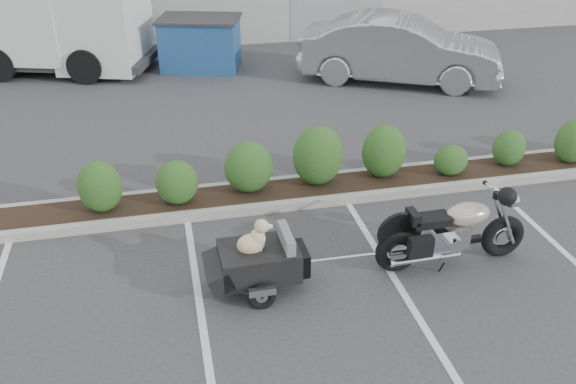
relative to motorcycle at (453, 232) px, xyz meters
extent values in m
plane|color=#38383A|center=(-2.10, 0.22, -0.53)|extent=(90.00, 90.00, 0.00)
cube|color=#9E9E93|center=(-1.10, 2.42, -0.45)|extent=(12.00, 1.00, 0.15)
torus|color=black|center=(-0.81, 0.01, -0.20)|extent=(0.66, 0.18, 0.66)
torus|color=black|center=(0.82, 0.03, -0.20)|extent=(0.66, 0.18, 0.66)
cylinder|color=silver|center=(-0.81, 0.01, -0.20)|extent=(0.28, 0.12, 0.28)
cylinder|color=silver|center=(0.82, 0.03, -0.20)|extent=(0.24, 0.10, 0.24)
cylinder|color=silver|center=(0.75, -0.07, 0.16)|extent=(0.43, 0.06, 0.88)
cylinder|color=silver|center=(0.75, 0.13, 0.16)|extent=(0.43, 0.06, 0.88)
cylinder|color=silver|center=(0.59, 0.03, 0.54)|extent=(0.04, 0.69, 0.03)
cylinder|color=silver|center=(0.87, 0.04, 0.38)|extent=(0.12, 0.18, 0.18)
sphere|color=black|center=(0.56, -0.27, 0.66)|extent=(0.26, 0.26, 0.26)
cube|color=silver|center=(-0.07, 0.02, -0.05)|extent=(0.55, 0.34, 0.34)
cube|color=black|center=(0.03, 0.02, -0.18)|extent=(0.89, 0.11, 0.08)
ellipsoid|color=#C4B29E|center=(0.20, 0.03, 0.26)|extent=(0.66, 0.38, 0.33)
cube|color=black|center=(-0.36, 0.02, 0.24)|extent=(0.55, 0.30, 0.12)
cube|color=black|center=(-0.63, 0.01, 0.33)|extent=(0.12, 0.30, 0.16)
cylinder|color=silver|center=(-0.46, -0.16, -0.27)|extent=(1.04, 0.10, 0.09)
cylinder|color=silver|center=(-0.46, 0.19, -0.27)|extent=(1.04, 0.10, 0.09)
cube|color=black|center=(-0.61, -0.26, 0.02)|extent=(0.34, 0.14, 0.30)
cube|color=black|center=(-2.77, 0.02, -0.08)|extent=(1.05, 0.72, 0.41)
cube|color=slate|center=(-2.39, 0.03, 0.18)|extent=(0.13, 0.61, 0.30)
cube|color=slate|center=(-2.72, 0.02, 0.02)|extent=(0.70, 0.62, 0.04)
cube|color=black|center=(-3.31, 0.01, -0.15)|extent=(0.38, 0.72, 0.36)
cube|color=black|center=(-2.22, 0.03, -0.13)|extent=(0.20, 0.50, 0.34)
torus|color=black|center=(-2.81, -0.39, -0.35)|extent=(0.39, 0.11, 0.38)
torus|color=black|center=(-2.82, 0.44, -0.35)|extent=(0.39, 0.11, 0.38)
cube|color=silver|center=(-2.81, -0.44, -0.23)|extent=(0.36, 0.08, 0.10)
cube|color=silver|center=(-2.82, 0.48, -0.23)|extent=(0.36, 0.08, 0.10)
cylinder|color=black|center=(-2.82, 0.02, -0.35)|extent=(0.05, 0.89, 0.04)
cylinder|color=silver|center=(-1.98, 0.03, -0.20)|extent=(0.59, 0.04, 0.04)
ellipsoid|color=beige|center=(-2.87, 0.02, 0.20)|extent=(0.37, 0.26, 0.30)
ellipsoid|color=beige|center=(-2.78, 0.02, 0.28)|extent=(0.22, 0.20, 0.27)
sphere|color=beige|center=(-2.72, 0.02, 0.46)|extent=(0.19, 0.19, 0.19)
ellipsoid|color=beige|center=(-2.63, 0.03, 0.44)|extent=(0.14, 0.08, 0.07)
sphere|color=black|center=(-2.57, 0.03, 0.44)|extent=(0.04, 0.04, 0.04)
ellipsoid|color=beige|center=(-2.76, -0.03, 0.48)|extent=(0.05, 0.04, 0.10)
ellipsoid|color=beige|center=(-2.76, 0.08, 0.48)|extent=(0.05, 0.04, 0.10)
cylinder|color=beige|center=(-2.75, -0.04, 0.09)|extent=(0.04, 0.04, 0.12)
cylinder|color=beige|center=(-2.75, 0.08, 0.09)|extent=(0.04, 0.04, 0.12)
imported|color=#AEADB5|center=(2.29, 7.85, 0.31)|extent=(5.32, 3.81, 1.67)
cube|color=navy|center=(-2.60, 10.02, 0.15)|extent=(2.32, 1.87, 1.35)
cube|color=#2D2D30|center=(-2.60, 10.02, 0.84)|extent=(2.46, 2.00, 0.07)
cube|color=silver|center=(-5.10, 10.40, 0.73)|extent=(2.60, 2.79, 2.20)
cube|color=black|center=(-5.10, 10.40, 0.43)|extent=(0.64, 1.84, 1.00)
cube|color=#2D2D30|center=(-7.29, 11.08, -0.17)|extent=(7.34, 4.19, 0.20)
cylinder|color=black|center=(-5.62, 9.40, -0.07)|extent=(0.94, 0.54, 0.90)
cylinder|color=black|center=(-4.96, 11.51, -0.07)|extent=(0.94, 0.54, 0.90)
cylinder|color=black|center=(-7.16, 12.19, -0.07)|extent=(0.94, 0.54, 0.90)
camera|label=1|loc=(-3.82, -6.54, 4.62)|focal=38.00mm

